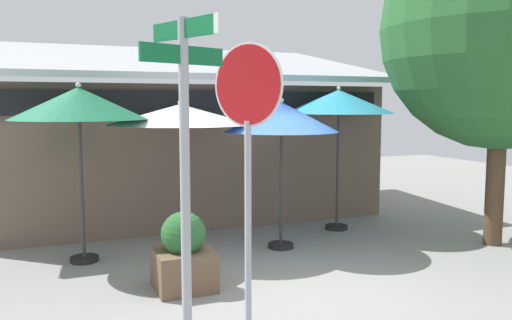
{
  "coord_description": "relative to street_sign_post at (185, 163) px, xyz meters",
  "views": [
    {
      "loc": [
        -3.26,
        -6.53,
        2.5
      ],
      "look_at": [
        -0.13,
        1.2,
        1.6
      ],
      "focal_mm": 36.87,
      "sensor_mm": 36.0,
      "label": 1
    }
  ],
  "objects": [
    {
      "name": "ground_plane",
      "position": [
        2.11,
        2.0,
        -2.02
      ],
      "size": [
        28.0,
        28.0,
        0.1
      ],
      "primitive_type": "cube",
      "color": "gray"
    },
    {
      "name": "cafe_building",
      "position": [
        1.67,
        7.48,
        -0.44
      ],
      "size": [
        8.75,
        5.19,
        4.01
      ],
      "color": "#705B4C",
      "rests_on": "ground"
    },
    {
      "name": "street_sign_post",
      "position": [
        0.0,
        0.0,
        0.0
      ],
      "size": [
        0.82,
        0.88,
        3.24
      ],
      "color": "#A8AAB2",
      "rests_on": "ground"
    },
    {
      "name": "stop_sign",
      "position": [
        0.73,
        0.34,
        0.22
      ],
      "size": [
        0.45,
        0.72,
        3.1
      ],
      "color": "#A8AAB2",
      "rests_on": "ground"
    },
    {
      "name": "patio_umbrella_forest_green_left",
      "position": [
        -0.63,
        4.02,
        0.51
      ],
      "size": [
        2.09,
        2.09,
        2.82
      ],
      "color": "black",
      "rests_on": "ground"
    },
    {
      "name": "patio_umbrella_ivory_center",
      "position": [
        1.03,
        4.3,
        0.32
      ],
      "size": [
        2.51,
        2.51,
        2.56
      ],
      "color": "black",
      "rests_on": "ground"
    },
    {
      "name": "patio_umbrella_royal_blue_right",
      "position": [
        2.59,
        3.57,
        0.27
      ],
      "size": [
        1.95,
        1.95,
        2.59
      ],
      "color": "black",
      "rests_on": "ground"
    },
    {
      "name": "patio_umbrella_teal_far_right",
      "position": [
        4.2,
        4.39,
        0.54
      ],
      "size": [
        2.16,
        2.16,
        2.83
      ],
      "color": "black",
      "rests_on": "ground"
    },
    {
      "name": "sidewalk_planter",
      "position": [
        0.53,
        2.23,
        -1.51
      ],
      "size": [
        0.77,
        0.77,
        1.06
      ],
      "color": "brown",
      "rests_on": "ground"
    }
  ]
}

